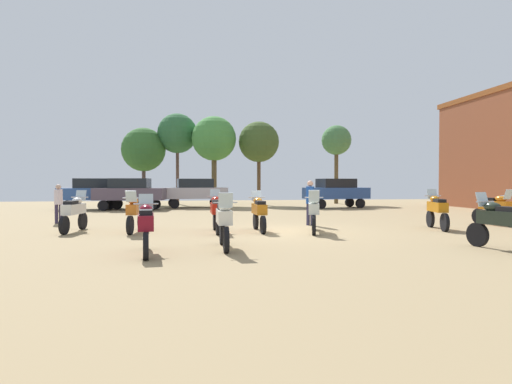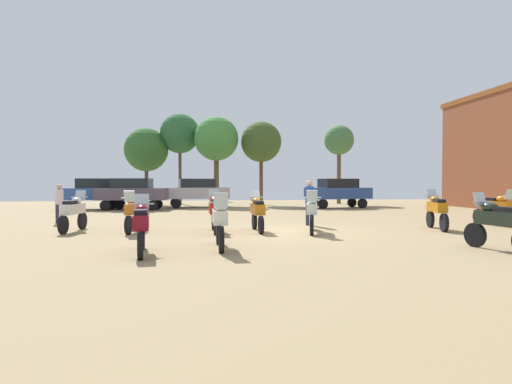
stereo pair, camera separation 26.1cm
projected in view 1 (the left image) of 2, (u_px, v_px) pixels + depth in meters
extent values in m
cube|color=#988159|center=(292.00, 232.00, 14.98)|extent=(44.00, 52.00, 0.02)
cylinder|color=black|center=(215.00, 221.00, 15.43)|extent=(0.13, 0.67, 0.67)
cylinder|color=black|center=(218.00, 225.00, 13.95)|extent=(0.13, 0.67, 0.67)
cube|color=#B2180C|center=(216.00, 208.00, 14.68)|extent=(0.39, 1.28, 0.36)
ellipsoid|color=#B2180C|center=(216.00, 200.00, 14.95)|extent=(0.33, 0.49, 0.24)
cube|color=black|center=(217.00, 202.00, 14.45)|extent=(0.31, 0.57, 0.12)
cube|color=silver|center=(215.00, 195.00, 15.26)|extent=(0.36, 0.16, 0.39)
cylinder|color=#B7B7BC|center=(215.00, 196.00, 15.17)|extent=(0.62, 0.05, 0.04)
cylinder|color=black|center=(430.00, 219.00, 16.38)|extent=(0.26, 0.67, 0.66)
cylinder|color=black|center=(445.00, 222.00, 14.88)|extent=(0.26, 0.67, 0.66)
cube|color=#BD6D0D|center=(437.00, 207.00, 15.62)|extent=(0.63, 1.33, 0.36)
ellipsoid|color=#BD6D0D|center=(435.00, 199.00, 15.90)|extent=(0.42, 0.54, 0.24)
cube|color=black|center=(440.00, 201.00, 15.39)|extent=(0.41, 0.61, 0.12)
cube|color=silver|center=(432.00, 194.00, 16.21)|extent=(0.38, 0.23, 0.39)
cylinder|color=#B7B7BC|center=(433.00, 196.00, 16.12)|extent=(0.61, 0.17, 0.04)
cylinder|color=black|center=(130.00, 225.00, 13.99)|extent=(0.18, 0.65, 0.64)
cylinder|color=black|center=(141.00, 221.00, 15.58)|extent=(0.18, 0.65, 0.64)
cube|color=#C2621B|center=(136.00, 209.00, 14.78)|extent=(0.48, 1.38, 0.36)
ellipsoid|color=#C2621B|center=(134.00, 201.00, 14.47)|extent=(0.36, 0.51, 0.24)
cube|color=black|center=(137.00, 202.00, 15.01)|extent=(0.35, 0.59, 0.12)
cube|color=silver|center=(131.00, 196.00, 14.13)|extent=(0.37, 0.19, 0.39)
cylinder|color=#B7B7BC|center=(132.00, 198.00, 14.23)|extent=(0.62, 0.09, 0.04)
cylinder|color=black|center=(477.00, 235.00, 11.44)|extent=(0.26, 0.67, 0.66)
cube|color=#232D23|center=(501.00, 218.00, 10.75)|extent=(0.61, 1.28, 0.36)
ellipsoid|color=#232D23|center=(492.00, 207.00, 11.00)|extent=(0.41, 0.54, 0.24)
cube|color=black|center=(509.00, 209.00, 10.54)|extent=(0.41, 0.61, 0.12)
cube|color=silver|center=(482.00, 199.00, 11.29)|extent=(0.38, 0.22, 0.39)
cylinder|color=#B7B7BC|center=(485.00, 202.00, 11.20)|extent=(0.61, 0.17, 0.04)
cylinder|color=black|center=(511.00, 219.00, 16.30)|extent=(0.25, 0.65, 0.64)
cylinder|color=black|center=(479.00, 216.00, 17.73)|extent=(0.25, 0.65, 0.64)
cube|color=orange|center=(495.00, 205.00, 17.00)|extent=(0.61, 1.33, 0.36)
ellipsoid|color=orange|center=(501.00, 199.00, 16.72)|extent=(0.41, 0.53, 0.24)
cube|color=black|center=(490.00, 199.00, 17.21)|extent=(0.41, 0.61, 0.12)
cube|color=silver|center=(508.00, 194.00, 16.42)|extent=(0.38, 0.22, 0.39)
cylinder|color=#B7B7BC|center=(506.00, 196.00, 16.51)|extent=(0.61, 0.16, 0.04)
cylinder|color=black|center=(256.00, 221.00, 15.67)|extent=(0.14, 0.63, 0.62)
cylinder|color=black|center=(263.00, 225.00, 14.22)|extent=(0.14, 0.63, 0.62)
cube|color=#BF6C13|center=(259.00, 209.00, 14.93)|extent=(0.40, 1.26, 0.36)
ellipsoid|color=#BF6C13|center=(258.00, 201.00, 15.20)|extent=(0.33, 0.49, 0.24)
cube|color=black|center=(260.00, 203.00, 14.71)|extent=(0.32, 0.57, 0.12)
cube|color=silver|center=(256.00, 196.00, 15.51)|extent=(0.36, 0.16, 0.39)
cylinder|color=#B7B7BC|center=(257.00, 197.00, 15.41)|extent=(0.62, 0.05, 0.04)
cylinder|color=black|center=(314.00, 225.00, 13.91)|extent=(0.29, 0.67, 0.66)
cylinder|color=black|center=(313.00, 221.00, 15.49)|extent=(0.29, 0.67, 0.66)
cube|color=silver|center=(314.00, 208.00, 14.69)|extent=(0.70, 1.40, 0.36)
ellipsoid|color=silver|center=(314.00, 201.00, 14.38)|extent=(0.44, 0.55, 0.24)
cube|color=black|center=(314.00, 201.00, 14.92)|extent=(0.44, 0.62, 0.12)
cube|color=silver|center=(314.00, 196.00, 14.04)|extent=(0.39, 0.24, 0.39)
cylinder|color=#B7B7BC|center=(314.00, 197.00, 14.14)|extent=(0.61, 0.20, 0.04)
cylinder|color=black|center=(226.00, 240.00, 10.40)|extent=(0.13, 0.67, 0.66)
cylinder|color=black|center=(222.00, 233.00, 11.84)|extent=(0.13, 0.67, 0.66)
cube|color=silver|center=(224.00, 217.00, 11.11)|extent=(0.37, 1.24, 0.36)
ellipsoid|color=silver|center=(225.00, 207.00, 10.83)|extent=(0.32, 0.48, 0.24)
cube|color=black|center=(223.00, 207.00, 11.32)|extent=(0.30, 0.56, 0.12)
cube|color=silver|center=(226.00, 200.00, 10.52)|extent=(0.36, 0.15, 0.39)
cylinder|color=#B7B7BC|center=(225.00, 202.00, 10.61)|extent=(0.62, 0.04, 0.04)
cylinder|color=black|center=(146.00, 238.00, 10.94)|extent=(0.19, 0.63, 0.62)
cylinder|color=black|center=(146.00, 246.00, 9.46)|extent=(0.19, 0.63, 0.62)
cube|color=maroon|center=(146.00, 221.00, 10.19)|extent=(0.50, 1.32, 0.36)
ellipsoid|color=maroon|center=(146.00, 209.00, 10.46)|extent=(0.37, 0.51, 0.24)
cube|color=black|center=(146.00, 212.00, 9.96)|extent=(0.36, 0.59, 0.12)
cube|color=silver|center=(146.00, 201.00, 10.77)|extent=(0.37, 0.19, 0.39)
cylinder|color=#B7B7BC|center=(146.00, 204.00, 10.68)|extent=(0.62, 0.10, 0.04)
cylinder|color=black|center=(83.00, 221.00, 15.61)|extent=(0.20, 0.64, 0.63)
cylinder|color=black|center=(64.00, 225.00, 14.04)|extent=(0.20, 0.64, 0.63)
cube|color=silver|center=(74.00, 209.00, 14.82)|extent=(0.52, 1.37, 0.36)
ellipsoid|color=silver|center=(77.00, 201.00, 15.11)|extent=(0.38, 0.52, 0.24)
cube|color=black|center=(71.00, 203.00, 14.58)|extent=(0.37, 0.59, 0.12)
cube|color=silver|center=(81.00, 195.00, 15.44)|extent=(0.38, 0.20, 0.39)
cylinder|color=#B7B7BC|center=(80.00, 197.00, 15.34)|extent=(0.62, 0.11, 0.04)
cylinder|color=black|center=(321.00, 204.00, 27.68)|extent=(0.67, 0.32, 0.64)
cylinder|color=black|center=(312.00, 203.00, 29.06)|extent=(0.67, 0.32, 0.64)
cylinder|color=black|center=(360.00, 203.00, 28.54)|extent=(0.67, 0.32, 0.64)
cylinder|color=black|center=(350.00, 202.00, 29.92)|extent=(0.67, 0.32, 0.64)
cube|color=#294C92|center=(336.00, 193.00, 28.78)|extent=(4.53, 2.44, 0.75)
cube|color=black|center=(336.00, 183.00, 28.77)|extent=(2.58, 1.93, 0.61)
cylinder|color=black|center=(68.00, 205.00, 26.08)|extent=(0.66, 0.31, 0.64)
cylinder|color=black|center=(71.00, 204.00, 27.47)|extent=(0.66, 0.31, 0.64)
cylinder|color=black|center=(117.00, 205.00, 26.90)|extent=(0.66, 0.31, 0.64)
cylinder|color=black|center=(118.00, 204.00, 28.29)|extent=(0.66, 0.31, 0.64)
cube|color=#2F5398|center=(94.00, 194.00, 27.17)|extent=(4.51, 2.39, 0.75)
cube|color=black|center=(94.00, 183.00, 27.15)|extent=(2.57, 1.90, 0.61)
cylinder|color=black|center=(103.00, 206.00, 25.76)|extent=(0.66, 0.28, 0.64)
cylinder|color=black|center=(110.00, 204.00, 27.19)|extent=(0.66, 0.28, 0.64)
cylinder|color=black|center=(151.00, 205.00, 25.90)|extent=(0.66, 0.28, 0.64)
cylinder|color=black|center=(156.00, 204.00, 27.34)|extent=(0.66, 0.28, 0.64)
cube|color=#504354|center=(130.00, 194.00, 26.53)|extent=(4.45, 2.18, 0.75)
cube|color=black|center=(130.00, 183.00, 26.52)|extent=(2.50, 1.79, 0.61)
cylinder|color=black|center=(174.00, 204.00, 27.93)|extent=(0.66, 0.30, 0.64)
cylinder|color=black|center=(173.00, 203.00, 29.32)|extent=(0.66, 0.30, 0.64)
cylinder|color=black|center=(218.00, 203.00, 28.70)|extent=(0.66, 0.30, 0.64)
cylinder|color=black|center=(214.00, 202.00, 30.09)|extent=(0.66, 0.30, 0.64)
cube|color=#B7AFB8|center=(195.00, 193.00, 28.99)|extent=(4.49, 2.33, 0.75)
cube|color=black|center=(195.00, 183.00, 28.98)|extent=(2.55, 1.87, 0.61)
cylinder|color=#302C49|center=(312.00, 215.00, 17.05)|extent=(0.14, 0.14, 0.89)
cylinder|color=#302C49|center=(308.00, 214.00, 17.12)|extent=(0.14, 0.14, 0.89)
cylinder|color=#1A4298|center=(310.00, 195.00, 17.06)|extent=(0.47, 0.47, 0.70)
sphere|color=tan|center=(310.00, 183.00, 17.05)|extent=(0.24, 0.24, 0.24)
cylinder|color=#322844|center=(56.00, 214.00, 17.85)|extent=(0.14, 0.14, 0.81)
cylinder|color=#322844|center=(61.00, 214.00, 17.96)|extent=(0.14, 0.14, 0.81)
cylinder|color=silver|center=(58.00, 197.00, 17.89)|extent=(0.47, 0.47, 0.64)
sphere|color=tan|center=(58.00, 187.00, 17.88)|extent=(0.22, 0.22, 0.22)
cylinder|color=#4D3C37|center=(144.00, 182.00, 33.33)|extent=(0.29, 0.29, 3.57)
sphere|color=#32632A|center=(144.00, 150.00, 33.27)|extent=(3.46, 3.46, 3.46)
cylinder|color=brown|center=(177.00, 173.00, 33.61)|extent=(0.25, 0.25, 4.95)
sphere|color=#2D6235|center=(177.00, 133.00, 33.53)|extent=(3.17, 3.17, 3.17)
cylinder|color=brown|center=(214.00, 177.00, 32.56)|extent=(0.39, 0.39, 4.37)
sphere|color=#45893D|center=(214.00, 139.00, 32.49)|extent=(3.43, 3.43, 3.43)
cylinder|color=brown|center=(336.00, 175.00, 34.44)|extent=(0.32, 0.32, 4.67)
sphere|color=#457641|center=(336.00, 140.00, 34.37)|extent=(2.42, 2.42, 2.42)
cylinder|color=brown|center=(259.00, 178.00, 33.13)|extent=(0.28, 0.28, 4.23)
sphere|color=#3E5525|center=(259.00, 142.00, 33.07)|extent=(3.20, 3.20, 3.20)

